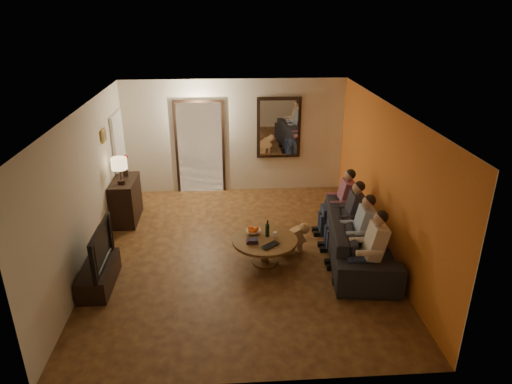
{
  "coord_description": "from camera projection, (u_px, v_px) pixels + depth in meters",
  "views": [
    {
      "loc": [
        -0.2,
        -7.08,
        4.15
      ],
      "look_at": [
        0.3,
        0.3,
        1.05
      ],
      "focal_mm": 32.0,
      "sensor_mm": 36.0,
      "label": 1
    }
  ],
  "objects": [
    {
      "name": "wine_bottle",
      "position": [
        267.0,
        228.0,
        7.71
      ],
      "size": [
        0.07,
        0.07,
        0.31
      ],
      "primitive_type": null,
      "color": "black",
      "rests_on": "coffee_table"
    },
    {
      "name": "back_wall",
      "position": [
        235.0,
        137.0,
        10.39
      ],
      "size": [
        5.0,
        0.02,
        2.6
      ],
      "primitive_type": "cube",
      "color": "beige",
      "rests_on": "floor"
    },
    {
      "name": "framed_art",
      "position": [
        104.0,
        135.0,
        8.46
      ],
      "size": [
        0.03,
        0.28,
        0.24
      ],
      "primitive_type": "cube",
      "color": "#B28C33",
      "rests_on": "left_wall"
    },
    {
      "name": "person_b",
      "position": [
        359.0,
        234.0,
        7.51
      ],
      "size": [
        0.6,
        0.4,
        1.2
      ],
      "primitive_type": null,
      "color": "tan",
      "rests_on": "sofa"
    },
    {
      "name": "floor",
      "position": [
        240.0,
        253.0,
        8.13
      ],
      "size": [
        5.0,
        6.0,
        0.01
      ],
      "primitive_type": "cube",
      "color": "#442312",
      "rests_on": "ground"
    },
    {
      "name": "oranges",
      "position": [
        253.0,
        228.0,
        7.83
      ],
      "size": [
        0.2,
        0.2,
        0.08
      ],
      "primitive_type": null,
      "color": "#FF5F15",
      "rests_on": "bowl"
    },
    {
      "name": "ceiling",
      "position": [
        238.0,
        109.0,
        7.13
      ],
      "size": [
        5.0,
        6.0,
        0.01
      ],
      "primitive_type": "cube",
      "color": "white",
      "rests_on": "back_wall"
    },
    {
      "name": "tv",
      "position": [
        94.0,
        247.0,
        6.95
      ],
      "size": [
        1.13,
        0.15,
        0.65
      ],
      "primitive_type": "imported",
      "rotation": [
        0.0,
        0.0,
        1.57
      ],
      "color": "black",
      "rests_on": "tv_stand"
    },
    {
      "name": "coffee_table",
      "position": [
        265.0,
        251.0,
        7.77
      ],
      "size": [
        1.11,
        1.11,
        0.45
      ],
      "primitive_type": "cylinder",
      "rotation": [
        0.0,
        0.0,
        0.0
      ],
      "color": "brown",
      "rests_on": "floor"
    },
    {
      "name": "laptop",
      "position": [
        272.0,
        246.0,
        7.42
      ],
      "size": [
        0.39,
        0.37,
        0.03
      ],
      "primitive_type": "imported",
      "rotation": [
        0.0,
        0.0,
        0.69
      ],
      "color": "black",
      "rests_on": "coffee_table"
    },
    {
      "name": "left_wall",
      "position": [
        87.0,
        189.0,
        7.47
      ],
      "size": [
        0.02,
        6.0,
        2.6
      ],
      "primitive_type": "cube",
      "color": "beige",
      "rests_on": "floor"
    },
    {
      "name": "dresser",
      "position": [
        126.0,
        200.0,
        9.21
      ],
      "size": [
        0.45,
        0.99,
        0.88
      ],
      "primitive_type": "cube",
      "color": "black",
      "rests_on": "floor"
    },
    {
      "name": "book_stack",
      "position": [
        252.0,
        241.0,
        7.56
      ],
      "size": [
        0.2,
        0.15,
        0.07
      ],
      "primitive_type": null,
      "color": "black",
      "rests_on": "coffee_table"
    },
    {
      "name": "person_a",
      "position": [
        370.0,
        253.0,
        6.96
      ],
      "size": [
        0.6,
        0.4,
        1.2
      ],
      "primitive_type": null,
      "color": "tan",
      "rests_on": "sofa"
    },
    {
      "name": "tv_stand",
      "position": [
        99.0,
        275.0,
        7.14
      ],
      "size": [
        0.45,
        1.1,
        0.37
      ],
      "primitive_type": "cube",
      "color": "black",
      "rests_on": "floor"
    },
    {
      "name": "art_canvas",
      "position": [
        105.0,
        135.0,
        8.46
      ],
      "size": [
        0.01,
        0.22,
        0.18
      ],
      "primitive_type": "cube",
      "color": "brown",
      "rests_on": "left_wall"
    },
    {
      "name": "person_d",
      "position": [
        342.0,
        205.0,
        8.62
      ],
      "size": [
        0.6,
        0.4,
        1.2
      ],
      "primitive_type": null,
      "color": "tan",
      "rests_on": "sofa"
    },
    {
      "name": "dog",
      "position": [
        292.0,
        238.0,
        8.08
      ],
      "size": [
        0.59,
        0.32,
        0.56
      ],
      "primitive_type": null,
      "rotation": [
        0.0,
        0.0,
        0.15
      ],
      "color": "tan",
      "rests_on": "floor"
    },
    {
      "name": "right_wall",
      "position": [
        385.0,
        182.0,
        7.79
      ],
      "size": [
        0.02,
        6.0,
        2.6
      ],
      "primitive_type": "cube",
      "color": "beige",
      "rests_on": "floor"
    },
    {
      "name": "white_door",
      "position": [
        120.0,
        161.0,
        9.7
      ],
      "size": [
        0.06,
        0.85,
        2.04
      ],
      "primitive_type": "cube",
      "color": "white",
      "rests_on": "floor"
    },
    {
      "name": "bowl",
      "position": [
        253.0,
        232.0,
        7.86
      ],
      "size": [
        0.26,
        0.26,
        0.06
      ],
      "primitive_type": "imported",
      "color": "white",
      "rests_on": "coffee_table"
    },
    {
      "name": "table_lamp",
      "position": [
        120.0,
        171.0,
        8.73
      ],
      "size": [
        0.3,
        0.3,
        0.54
      ],
      "primitive_type": null,
      "color": "beige",
      "rests_on": "dresser"
    },
    {
      "name": "fridge_glimpse",
      "position": [
        211.0,
        154.0,
        10.5
      ],
      "size": [
        0.45,
        0.03,
        1.7
      ],
      "primitive_type": "cube",
      "color": "silver",
      "rests_on": "floor"
    },
    {
      "name": "mirror_glass",
      "position": [
        279.0,
        128.0,
        10.31
      ],
      "size": [
        0.86,
        0.02,
        1.26
      ],
      "primitive_type": "cube",
      "color": "white",
      "rests_on": "back_wall"
    },
    {
      "name": "person_c",
      "position": [
        350.0,
        218.0,
        8.07
      ],
      "size": [
        0.6,
        0.4,
        1.2
      ],
      "primitive_type": null,
      "color": "tan",
      "rests_on": "sofa"
    },
    {
      "name": "sofa",
      "position": [
        359.0,
        237.0,
        7.88
      ],
      "size": [
        2.7,
        1.34,
        0.76
      ],
      "primitive_type": "imported",
      "rotation": [
        0.0,
        0.0,
        1.44
      ],
      "color": "black",
      "rests_on": "floor"
    },
    {
      "name": "flower_vase",
      "position": [
        125.0,
        166.0,
        9.15
      ],
      "size": [
        0.14,
        0.14,
        0.44
      ],
      "primitive_type": null,
      "color": "red",
      "rests_on": "dresser"
    },
    {
      "name": "door_trim",
      "position": [
        200.0,
        148.0,
        10.41
      ],
      "size": [
        1.12,
        0.04,
        2.22
      ],
      "primitive_type": "cube",
      "color": "black",
      "rests_on": "floor"
    },
    {
      "name": "front_wall",
      "position": [
        249.0,
        290.0,
        4.87
      ],
      "size": [
        5.0,
        0.02,
        2.6
      ],
      "primitive_type": "cube",
      "color": "beige",
      "rests_on": "floor"
    },
    {
      "name": "wine_glass",
      "position": [
        275.0,
        235.0,
        7.72
      ],
      "size": [
        0.06,
        0.06,
        0.1
      ],
      "primitive_type": "cylinder",
      "color": "silver",
      "rests_on": "coffee_table"
    },
    {
      "name": "orange_accent",
      "position": [
        385.0,
        182.0,
        7.79
      ],
      "size": [
        0.01,
        6.0,
        2.6
      ],
      "primitive_type": "cube",
      "color": "orange",
      "rests_on": "right_wall"
    },
    {
      "name": "mirror_frame",
      "position": [
        279.0,
        128.0,
        10.34
      ],
      "size": [
        1.0,
        0.05,
        1.4
      ],
      "primitive_type": "cube",
      "color": "black",
      "rests_on": "back_wall"
    },
    {
      "name": "kitchen_doorway",
      "position": [
        200.0,
        148.0,
        10.42
      ],
      "size": [
        1.0,
        0.06,
        2.1
      ],
      "primitive_type": "cube",
      "color": "#FFE0A5",
      "rests_on": "floor"
    }
  ]
}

